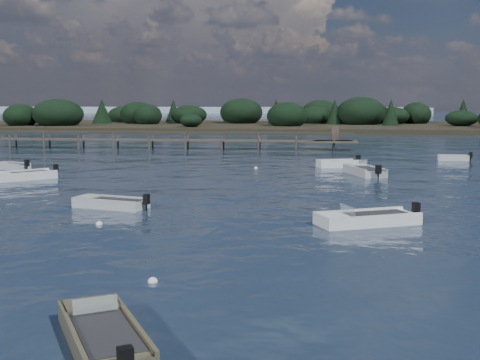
# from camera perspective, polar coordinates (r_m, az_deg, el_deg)

# --- Properties ---
(ground) EXTENTS (400.00, 400.00, 0.00)m
(ground) POSITION_cam_1_polar(r_m,az_deg,el_deg) (81.37, 5.76, 3.57)
(ground) COLOR #152031
(ground) RESTS_ON ground
(tender_far_grey) EXTENTS (3.47, 2.34, 1.11)m
(tender_far_grey) POSITION_cam_1_polar(r_m,az_deg,el_deg) (53.24, -20.79, 1.12)
(tender_far_grey) COLOR #AEB3B6
(tender_far_grey) RESTS_ON ground
(tender_far_grey_b) EXTENTS (3.15, 1.32, 1.07)m
(tender_far_grey_b) POSITION_cam_1_polar(r_m,az_deg,el_deg) (60.42, 19.54, 1.90)
(tender_far_grey_b) COLOR #AEB3B6
(tender_far_grey_b) RESTS_ON ground
(dinghy_near_olive) EXTENTS (3.43, 4.38, 1.10)m
(dinghy_near_olive) POSITION_cam_1_polar(r_m,az_deg,el_deg) (15.08, -12.84, -14.42)
(dinghy_near_olive) COLOR brown
(dinghy_near_olive) RESTS_ON ground
(tender_far_white) EXTENTS (3.84, 2.36, 1.29)m
(tender_far_white) POSITION_cam_1_polar(r_m,az_deg,el_deg) (51.94, 9.19, 1.40)
(tender_far_white) COLOR white
(tender_far_white) RESTS_ON ground
(dinghy_mid_white_a) EXTENTS (5.10, 3.52, 1.19)m
(dinghy_mid_white_a) POSITION_cam_1_polar(r_m,az_deg,el_deg) (28.58, 11.95, -3.82)
(dinghy_mid_white_a) COLOR white
(dinghy_mid_white_a) RESTS_ON ground
(dinghy_extra_b) EXTENTS (3.06, 4.88, 1.35)m
(dinghy_extra_b) POSITION_cam_1_polar(r_m,az_deg,el_deg) (47.07, 11.71, 0.70)
(dinghy_extra_b) COLOR #AEB3B6
(dinghy_extra_b) RESTS_ON ground
(dinghy_extra_a) EXTENTS (4.32, 4.30, 1.20)m
(dinghy_extra_a) POSITION_cam_1_polar(r_m,az_deg,el_deg) (46.28, -19.77, 0.26)
(dinghy_extra_a) COLOR white
(dinghy_extra_a) RESTS_ON ground
(dinghy_mid_grey) EXTENTS (4.39, 2.50, 1.09)m
(dinghy_mid_grey) POSITION_cam_1_polar(r_m,az_deg,el_deg) (32.94, -12.15, -2.32)
(dinghy_mid_grey) COLOR #AEB3B6
(dinghy_mid_grey) RESTS_ON ground
(buoy_a) EXTENTS (0.32, 0.32, 0.32)m
(buoy_a) POSITION_cam_1_polar(r_m,az_deg,el_deg) (19.56, -8.27, -9.55)
(buoy_a) COLOR white
(buoy_a) RESTS_ON ground
(buoy_c) EXTENTS (0.32, 0.32, 0.32)m
(buoy_c) POSITION_cam_1_polar(r_m,az_deg,el_deg) (28.66, -13.20, -4.14)
(buoy_c) COLOR white
(buoy_c) RESTS_ON ground
(buoy_e) EXTENTS (0.32, 0.32, 0.32)m
(buoy_e) POSITION_cam_1_polar(r_m,az_deg,el_deg) (50.47, 1.52, 1.11)
(buoy_e) COLOR white
(buoy_e) RESTS_ON ground
(jetty) EXTENTS (64.50, 3.20, 3.40)m
(jetty) POSITION_cam_1_polar(r_m,az_deg,el_deg) (72.84, -11.72, 3.75)
(jetty) COLOR #493F35
(jetty) RESTS_ON ground
(far_headland) EXTENTS (190.00, 40.00, 5.80)m
(far_headland) POSITION_cam_1_polar(r_m,az_deg,el_deg) (123.65, 17.66, 5.55)
(far_headland) COLOR black
(far_headland) RESTS_ON ground
(distant_haze) EXTENTS (280.00, 20.00, 2.40)m
(distant_haze) POSITION_cam_1_polar(r_m,az_deg,el_deg) (267.08, -13.71, 6.22)
(distant_haze) COLOR #92A5B4
(distant_haze) RESTS_ON ground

